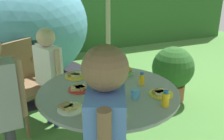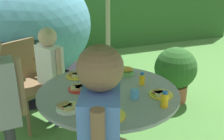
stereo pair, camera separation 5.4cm
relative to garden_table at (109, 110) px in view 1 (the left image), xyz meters
name	(u,v)px [view 1 (the left image)]	position (x,y,z in m)	size (l,w,h in m)	color
hedge_backdrop	(40,12)	(0.00, 3.66, 0.33)	(9.00, 0.70, 1.69)	#285623
garden_table	(109,110)	(0.00, 0.00, 0.00)	(1.21, 1.21, 0.70)	brown
wooden_chair	(23,78)	(-0.63, 1.02, 0.01)	(0.71, 0.70, 0.92)	brown
dome_tent	(16,26)	(-0.56, 2.27, 0.36)	(2.23, 2.23, 1.76)	teal
potted_plant	(173,71)	(1.24, 0.78, -0.10)	(0.55, 0.55, 0.74)	brown
child_in_white_shirt	(48,66)	(-0.37, 0.76, 0.21)	(0.27, 0.35, 1.13)	navy
child_in_blue_shirt	(106,134)	(-0.34, -0.80, 0.36)	(0.32, 0.43, 1.35)	brown
snack_bowl	(126,71)	(0.30, 0.28, 0.23)	(0.15, 0.15, 0.07)	#66B259
plate_far_right	(112,115)	(-0.13, -0.39, 0.20)	(0.22, 0.22, 0.03)	yellow
plate_mid_right	(75,76)	(-0.18, 0.41, 0.20)	(0.20, 0.20, 0.03)	yellow
plate_mid_left	(161,93)	(0.37, -0.24, 0.20)	(0.20, 0.20, 0.03)	yellow
plate_back_edge	(79,88)	(-0.23, 0.12, 0.20)	(0.20, 0.20, 0.03)	red
plate_front_edge	(70,108)	(-0.38, -0.19, 0.20)	(0.20, 0.20, 0.03)	white
juice_bottle_near_left	(95,94)	(-0.17, -0.12, 0.25)	(0.05, 0.05, 0.12)	yellow
juice_bottle_near_right	(142,79)	(0.33, 0.01, 0.24)	(0.05, 0.05, 0.11)	yellow
juice_bottle_far_left	(166,99)	(0.30, -0.42, 0.25)	(0.06, 0.06, 0.13)	yellow
juice_bottle_center_front	(98,74)	(0.00, 0.27, 0.24)	(0.05, 0.05, 0.11)	yellow
juice_bottle_center_back	(103,68)	(0.10, 0.39, 0.25)	(0.05, 0.05, 0.13)	yellow
juice_bottle_spot_a	(85,112)	(-0.32, -0.35, 0.24)	(0.05, 0.05, 0.12)	yellow
cup_near	(135,94)	(0.15, -0.21, 0.23)	(0.07, 0.07, 0.07)	#4C99D8
cup_far	(111,67)	(0.20, 0.43, 0.23)	(0.07, 0.07, 0.07)	white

